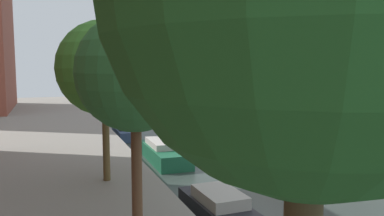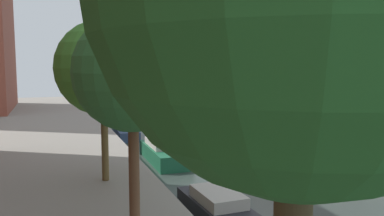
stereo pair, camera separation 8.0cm
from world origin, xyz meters
name	(u,v)px [view 1 (the left image)]	position (x,y,z in m)	size (l,w,h in m)	color
ground_plane	(264,177)	(0.00, 0.00, 0.00)	(84.00, 84.00, 0.00)	#2D3833
low_block_right	(311,53)	(18.00, 21.64, 5.74)	(10.00, 13.51, 9.49)	brown
street_tree_2	(135,73)	(-6.60, -6.25, 4.46)	(2.38, 2.38, 4.67)	brown
street_tree_3	(104,68)	(-6.60, -1.67, 4.51)	(2.91, 2.91, 4.98)	brown
parked_car	(291,105)	(8.30, 10.51, 1.67)	(2.00, 4.37, 1.62)	beige
moored_boat_left_2	(218,207)	(-3.57, -3.46, 0.38)	(1.42, 3.42, 0.90)	#232328
moored_boat_left_3	(165,152)	(-3.13, 3.92, 0.43)	(1.56, 4.33, 0.99)	#195638
moored_boat_left_4	(126,132)	(-3.76, 10.69, 0.36)	(1.31, 3.81, 0.84)	#33476B
moored_boat_right_3	(322,155)	(3.70, 1.09, 0.41)	(1.39, 4.42, 0.95)	beige
moored_boat_right_4	(247,130)	(3.81, 8.76, 0.35)	(1.78, 4.61, 0.70)	#232328
moored_boat_right_5	(201,116)	(3.52, 16.39, 0.34)	(1.73, 4.28, 0.80)	#232328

